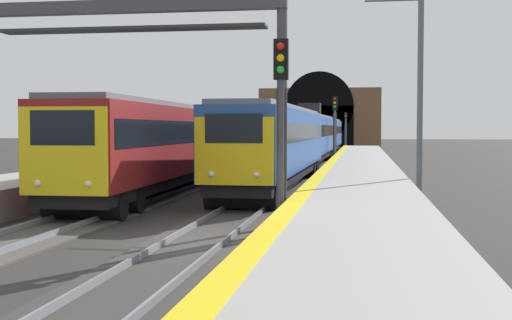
{
  "coord_description": "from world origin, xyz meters",
  "views": [
    {
      "loc": [
        -16.34,
        -4.01,
        2.9
      ],
      "look_at": [
        10.63,
        0.27,
        1.59
      ],
      "focal_mm": 47.1,
      "sensor_mm": 36.0,
      "label": 1
    }
  ],
  "objects_px": {
    "railway_signal_near": "(281,118)",
    "railway_signal_far": "(346,128)",
    "train_main_approaching": "(309,137)",
    "railway_signal_mid": "(335,124)",
    "catenary_mast_near": "(419,92)",
    "overhead_signal_gantry": "(131,55)",
    "train_adjacent_platform": "(237,137)"
  },
  "relations": [
    {
      "from": "railway_signal_near",
      "to": "railway_signal_far",
      "type": "height_order",
      "value": "railway_signal_near"
    },
    {
      "from": "railway_signal_near",
      "to": "railway_signal_far",
      "type": "relative_size",
      "value": 1.06
    },
    {
      "from": "train_main_approaching",
      "to": "railway_signal_mid",
      "type": "distance_m",
      "value": 2.2
    },
    {
      "from": "railway_signal_mid",
      "to": "catenary_mast_near",
      "type": "relative_size",
      "value": 0.64
    },
    {
      "from": "railway_signal_far",
      "to": "overhead_signal_gantry",
      "type": "relative_size",
      "value": 0.56
    },
    {
      "from": "train_main_approaching",
      "to": "railway_signal_near",
      "type": "xyz_separation_m",
      "value": [
        -34.04,
        -1.92,
        0.92
      ]
    },
    {
      "from": "railway_signal_far",
      "to": "catenary_mast_near",
      "type": "distance_m",
      "value": 60.53
    },
    {
      "from": "train_main_approaching",
      "to": "catenary_mast_near",
      "type": "xyz_separation_m",
      "value": [
        -25.42,
        -6.12,
        2.04
      ]
    },
    {
      "from": "train_main_approaching",
      "to": "overhead_signal_gantry",
      "type": "height_order",
      "value": "overhead_signal_gantry"
    },
    {
      "from": "train_adjacent_platform",
      "to": "railway_signal_mid",
      "type": "bearing_deg",
      "value": 128.4
    },
    {
      "from": "railway_signal_near",
      "to": "railway_signal_mid",
      "type": "xyz_separation_m",
      "value": [
        34.5,
        0.0,
        0.07
      ]
    },
    {
      "from": "railway_signal_near",
      "to": "railway_signal_mid",
      "type": "bearing_deg",
      "value": -180.0
    },
    {
      "from": "train_adjacent_platform",
      "to": "railway_signal_mid",
      "type": "xyz_separation_m",
      "value": [
        5.5,
        -6.64,
        0.96
      ]
    },
    {
      "from": "train_adjacent_platform",
      "to": "catenary_mast_near",
      "type": "xyz_separation_m",
      "value": [
        -20.38,
        -10.84,
        2.01
      ]
    },
    {
      "from": "train_main_approaching",
      "to": "catenary_mast_near",
      "type": "bearing_deg",
      "value": 14.43
    },
    {
      "from": "train_main_approaching",
      "to": "railway_signal_far",
      "type": "relative_size",
      "value": 12.22
    },
    {
      "from": "train_main_approaching",
      "to": "railway_signal_mid",
      "type": "height_order",
      "value": "railway_signal_mid"
    },
    {
      "from": "railway_signal_mid",
      "to": "catenary_mast_near",
      "type": "xyz_separation_m",
      "value": [
        -25.88,
        -4.2,
        1.05
      ]
    },
    {
      "from": "catenary_mast_near",
      "to": "train_adjacent_platform",
      "type": "bearing_deg",
      "value": 28.0
    },
    {
      "from": "train_adjacent_platform",
      "to": "railway_signal_far",
      "type": "distance_m",
      "value": 40.55
    },
    {
      "from": "railway_signal_far",
      "to": "catenary_mast_near",
      "type": "bearing_deg",
      "value": 3.98
    },
    {
      "from": "train_main_approaching",
      "to": "railway_signal_near",
      "type": "height_order",
      "value": "railway_signal_near"
    },
    {
      "from": "train_main_approaching",
      "to": "train_adjacent_platform",
      "type": "bearing_deg",
      "value": -42.2
    },
    {
      "from": "train_main_approaching",
      "to": "train_adjacent_platform",
      "type": "height_order",
      "value": "train_adjacent_platform"
    },
    {
      "from": "railway_signal_near",
      "to": "catenary_mast_near",
      "type": "bearing_deg",
      "value": 154.01
    },
    {
      "from": "train_main_approaching",
      "to": "railway_signal_far",
      "type": "height_order",
      "value": "railway_signal_far"
    },
    {
      "from": "train_main_approaching",
      "to": "overhead_signal_gantry",
      "type": "xyz_separation_m",
      "value": [
        -33.44,
        2.36,
        2.69
      ]
    },
    {
      "from": "train_main_approaching",
      "to": "railway_signal_far",
      "type": "xyz_separation_m",
      "value": [
        34.95,
        -1.92,
        0.65
      ]
    },
    {
      "from": "overhead_signal_gantry",
      "to": "catenary_mast_near",
      "type": "distance_m",
      "value": 11.68
    },
    {
      "from": "railway_signal_near",
      "to": "train_adjacent_platform",
      "type": "bearing_deg",
      "value": -167.11
    },
    {
      "from": "railway_signal_near",
      "to": "railway_signal_mid",
      "type": "height_order",
      "value": "railway_signal_mid"
    },
    {
      "from": "train_main_approaching",
      "to": "overhead_signal_gantry",
      "type": "distance_m",
      "value": 33.63
    }
  ]
}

